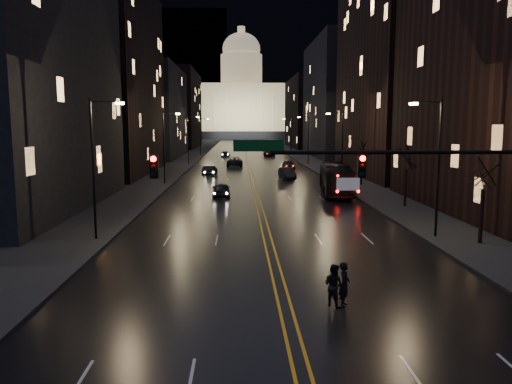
{
  "coord_description": "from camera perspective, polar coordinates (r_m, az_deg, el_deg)",
  "views": [
    {
      "loc": [
        -1.88,
        -21.53,
        7.41
      ],
      "look_at": [
        -0.74,
        10.59,
        3.04
      ],
      "focal_mm": 35.0,
      "sensor_mm": 36.0,
      "label": 1
    }
  ],
  "objects": [
    {
      "name": "building_left_dist",
      "position": [
        162.72,
        -8.9,
        9.26
      ],
      "size": [
        12.0,
        40.0,
        24.0
      ],
      "primitive_type": "cube",
      "color": "black",
      "rests_on": "ground"
    },
    {
      "name": "streetlamp_left_far",
      "position": [
        91.99,
        -7.65,
        6.22
      ],
      "size": [
        2.13,
        0.25,
        9.0
      ],
      "color": "black",
      "rests_on": "ground"
    },
    {
      "name": "capitol",
      "position": [
        271.71,
        -1.66,
        9.78
      ],
      "size": [
        90.0,
        50.0,
        58.5
      ],
      "color": "black",
      "rests_on": "ground"
    },
    {
      "name": "receding_car_c",
      "position": [
        116.45,
        1.51,
        4.45
      ],
      "size": [
        2.81,
        5.46,
        1.52
      ],
      "primitive_type": "imported",
      "rotation": [
        0.0,
        0.0,
        0.14
      ],
      "color": "black",
      "rests_on": "ground"
    },
    {
      "name": "ground",
      "position": [
        22.85,
        2.85,
        -11.2
      ],
      "size": [
        900.0,
        900.0,
        0.0
      ],
      "primitive_type": "plane",
      "color": "black",
      "rests_on": "ground"
    },
    {
      "name": "building_right_tall",
      "position": [
        75.99,
        16.17,
        16.21
      ],
      "size": [
        12.0,
        30.0,
        38.0
      ],
      "primitive_type": "cube",
      "color": "black",
      "rests_on": "ground"
    },
    {
      "name": "tree_right_near",
      "position": [
        33.19,
        24.62,
        2.05
      ],
      "size": [
        2.4,
        2.4,
        6.65
      ],
      "color": "black",
      "rests_on": "ground"
    },
    {
      "name": "receding_car_d",
      "position": [
        142.31,
        1.26,
        5.0
      ],
      "size": [
        2.75,
        4.88,
        1.29
      ],
      "primitive_type": "imported",
      "rotation": [
        0.0,
        0.0,
        -0.14
      ],
      "color": "black",
      "rests_on": "ground"
    },
    {
      "name": "streetlamp_right_mid",
      "position": [
        62.87,
        9.66,
        5.5
      ],
      "size": [
        2.13,
        0.25,
        9.0
      ],
      "color": "black",
      "rests_on": "ground"
    },
    {
      "name": "bus",
      "position": [
        53.84,
        9.1,
        1.46
      ],
      "size": [
        3.92,
        11.84,
        3.24
      ],
      "primitive_type": "imported",
      "rotation": [
        0.0,
        0.0,
        -0.1
      ],
      "color": "black",
      "rests_on": "ground"
    },
    {
      "name": "oncoming_car_a",
      "position": [
        51.18,
        -3.99,
        0.25
      ],
      "size": [
        1.94,
        4.54,
        1.53
      ],
      "primitive_type": "imported",
      "rotation": [
        0.0,
        0.0,
        3.17
      ],
      "color": "black",
      "rests_on": "ground"
    },
    {
      "name": "building_right_mid",
      "position": [
        115.95,
        9.5,
        10.39
      ],
      "size": [
        12.0,
        34.0,
        26.0
      ],
      "primitive_type": "cube",
      "color": "black",
      "rests_on": "ground"
    },
    {
      "name": "tree_right_mid",
      "position": [
        46.09,
        16.84,
        3.82
      ],
      "size": [
        2.4,
        2.4,
        6.65
      ],
      "color": "black",
      "rests_on": "ground"
    },
    {
      "name": "mountain_ridge",
      "position": [
        407.8,
        4.03,
        15.83
      ],
      "size": [
        520.0,
        60.0,
        130.0
      ],
      "primitive_type": "cube",
      "color": "black",
      "rests_on": "ground"
    },
    {
      "name": "pedestrian_b",
      "position": [
        20.95,
        8.86,
        -10.48
      ],
      "size": [
        0.95,
        0.95,
        1.78
      ],
      "primitive_type": "imported",
      "rotation": [
        0.0,
        0.0,
        2.35
      ],
      "color": "black",
      "rests_on": "ground"
    },
    {
      "name": "streetlamp_left_dist",
      "position": [
        121.88,
        -6.28,
        6.59
      ],
      "size": [
        2.13,
        0.25,
        9.0
      ],
      "color": "black",
      "rests_on": "ground"
    },
    {
      "name": "road",
      "position": [
        151.72,
        -1.33,
        4.93
      ],
      "size": [
        20.0,
        320.0,
        0.02
      ],
      "primitive_type": "cube",
      "color": "black",
      "rests_on": "ground"
    },
    {
      "name": "receding_car_b",
      "position": [
        82.65,
        3.74,
        3.12
      ],
      "size": [
        1.97,
        4.66,
        1.57
      ],
      "primitive_type": "imported",
      "rotation": [
        0.0,
        0.0,
        0.02
      ],
      "color": "black",
      "rests_on": "ground"
    },
    {
      "name": "sidewalk_right",
      "position": [
        152.54,
        3.96,
        4.96
      ],
      "size": [
        8.0,
        320.0,
        0.16
      ],
      "primitive_type": "cube",
      "color": "black",
      "rests_on": "ground"
    },
    {
      "name": "pedestrian_a",
      "position": [
        21.03,
        10.08,
        -10.35
      ],
      "size": [
        0.65,
        0.79,
        1.85
      ],
      "primitive_type": "imported",
      "rotation": [
        0.0,
        0.0,
        1.21
      ],
      "color": "black",
      "rests_on": "ground"
    },
    {
      "name": "receding_car_a",
      "position": [
        68.04,
        3.57,
        2.14
      ],
      "size": [
        2.11,
        4.94,
        1.58
      ],
      "primitive_type": "imported",
      "rotation": [
        0.0,
        0.0,
        0.09
      ],
      "color": "black",
      "rests_on": "ground"
    },
    {
      "name": "building_left_mid",
      "position": [
        78.19,
        -16.57,
        12.25
      ],
      "size": [
        12.0,
        30.0,
        28.0
      ],
      "primitive_type": "cube",
      "color": "black",
      "rests_on": "ground"
    },
    {
      "name": "traffic_signal",
      "position": [
        23.01,
        17.77,
        1.61
      ],
      "size": [
        17.29,
        0.45,
        7.0
      ],
      "color": "black",
      "rests_on": "ground"
    },
    {
      "name": "streetlamp_left_mid",
      "position": [
        62.22,
        -10.34,
        5.47
      ],
      "size": [
        2.13,
        0.25,
        9.0
      ],
      "color": "black",
      "rests_on": "ground"
    },
    {
      "name": "building_right_dist",
      "position": [
        163.18,
        6.1,
        8.95
      ],
      "size": [
        12.0,
        40.0,
        22.0
      ],
      "primitive_type": "cube",
      "color": "black",
      "rests_on": "ground"
    },
    {
      "name": "oncoming_car_b",
      "position": [
        73.06,
        -5.3,
        2.45
      ],
      "size": [
        2.1,
        4.59,
        1.46
      ],
      "primitive_type": "imported",
      "rotation": [
        0.0,
        0.0,
        3.01
      ],
      "color": "black",
      "rests_on": "ground"
    },
    {
      "name": "oncoming_car_c",
      "position": [
        89.18,
        -2.43,
        3.49
      ],
      "size": [
        2.94,
        6.0,
        1.64
      ],
      "primitive_type": "imported",
      "rotation": [
        0.0,
        0.0,
        3.1
      ],
      "color": "black",
      "rests_on": "ground"
    },
    {
      "name": "streetlamp_right_dist",
      "position": [
        122.21,
        3.95,
        6.62
      ],
      "size": [
        2.13,
        0.25,
        9.0
      ],
      "color": "black",
      "rests_on": "ground"
    },
    {
      "name": "streetlamp_right_far",
      "position": [
        92.44,
        5.89,
        6.25
      ],
      "size": [
        2.13,
        0.25,
        9.0
      ],
      "color": "black",
      "rests_on": "ground"
    },
    {
      "name": "sidewalk_left",
      "position": [
        152.19,
        -6.63,
        4.92
      ],
      "size": [
        8.0,
        320.0,
        0.16
      ],
      "primitive_type": "cube",
      "color": "black",
      "rests_on": "ground"
    },
    {
      "name": "streetlamp_left_near",
      "position": [
        32.85,
        -17.84,
        3.31
      ],
      "size": [
        2.13,
        0.25,
        9.0
      ],
      "color": "black",
      "rests_on": "ground"
    },
    {
      "name": "building_left_near",
      "position": [
        47.68,
        -26.21,
        11.27
      ],
      "size": [
        12.0,
        28.0,
        22.0
      ],
      "primitive_type": "cube",
      "color": "black",
      "rests_on": "ground"
    },
    {
      "name": "oncoming_car_d",
      "position": [
        115.1,
        -3.52,
        4.36
      ],
      "size": [
        2.07,
        4.66,
        1.33
      ],
      "primitive_type": "imported",
      "rotation": [
        0.0,
        0.0,
        3.1
      ],
      "color": "black",
      "rests_on": "ground"
    },
    {
      "name": "center_line",
      "position": [
        151.72,
        -1.33,
        4.94
      ],
      "size": [
        0.62,
        320.0,
        0.01
      ],
      "primitive_type": "cube",
      "color": "orange",
      "rests_on": "road"
    },
    {
      "name": "streetlamp_right_near",
      "position": [
        34.07,
        19.88,
        3.36
      ],
      "size": [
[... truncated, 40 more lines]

